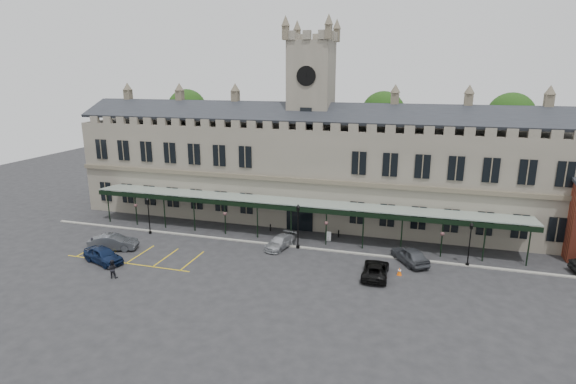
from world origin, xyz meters
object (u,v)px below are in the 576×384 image
(lamp_post_left, at_px, (149,212))
(sign_board, at_px, (328,236))
(lamp_post_mid, at_px, (298,222))
(car_taxi, at_px, (280,242))
(person_b, at_px, (112,269))
(traffic_cone, at_px, (399,271))
(person_a, at_px, (92,245))
(clock_tower, at_px, (311,117))
(car_left_a, at_px, (103,255))
(car_van, at_px, (376,270))
(car_right_a, at_px, (410,255))
(car_left_b, at_px, (113,242))
(lamp_post_right, at_px, (470,240))
(station_building, at_px, (310,169))

(lamp_post_left, xyz_separation_m, sign_board, (20.60, 3.62, -2.09))
(lamp_post_mid, xyz_separation_m, car_taxi, (-1.86, -0.43, -2.29))
(sign_board, distance_m, person_b, 22.76)
(traffic_cone, bearing_deg, person_a, -173.93)
(clock_tower, height_order, sign_board, clock_tower)
(lamp_post_left, bearing_deg, traffic_cone, -6.53)
(lamp_post_left, distance_m, sign_board, 21.02)
(traffic_cone, xyz_separation_m, car_left_a, (-28.41, -5.41, 0.45))
(sign_board, xyz_separation_m, person_a, (-23.20, -10.24, 0.25))
(car_van, bearing_deg, person_a, 3.91)
(car_right_a, bearing_deg, car_taxi, -34.52)
(car_left_b, bearing_deg, car_van, -104.34)
(lamp_post_mid, relative_size, lamp_post_right, 1.10)
(car_left_a, relative_size, car_van, 0.96)
(traffic_cone, relative_size, car_left_b, 0.14)
(car_van, relative_size, person_b, 2.78)
(lamp_post_mid, distance_m, car_van, 10.19)
(station_building, relative_size, car_left_b, 11.95)
(person_a, bearing_deg, clock_tower, 26.82)
(clock_tower, xyz_separation_m, lamp_post_right, (18.45, -10.50, -10.43))
(lamp_post_left, height_order, person_b, lamp_post_left)
(traffic_cone, bearing_deg, car_left_a, -169.23)
(lamp_post_mid, xyz_separation_m, car_left_a, (-17.55, -9.20, -2.14))
(lamp_post_right, xyz_separation_m, person_a, (-37.65, -7.30, -1.90))
(station_building, xyz_separation_m, car_left_a, (-16.23, -19.79, -5.66))
(person_a, bearing_deg, lamp_post_right, -5.04)
(lamp_post_left, relative_size, car_taxi, 0.98)
(traffic_cone, bearing_deg, car_taxi, 165.17)
(lamp_post_mid, height_order, car_left_a, lamp_post_mid)
(lamp_post_right, distance_m, traffic_cone, 7.78)
(traffic_cone, height_order, car_left_a, car_left_a)
(car_left_a, bearing_deg, person_a, 74.52)
(clock_tower, distance_m, car_left_b, 27.10)
(car_left_b, xyz_separation_m, car_taxi, (16.95, 5.55, -0.17))
(station_building, bearing_deg, traffic_cone, -49.75)
(person_a, bearing_deg, car_left_a, -50.89)
(clock_tower, relative_size, car_van, 5.04)
(station_building, xyz_separation_m, car_left_b, (-17.50, -16.57, -5.64))
(clock_tower, distance_m, lamp_post_left, 22.59)
(station_building, relative_size, traffic_cone, 83.18)
(person_a, bearing_deg, car_left_b, 18.08)
(car_left_b, bearing_deg, sign_board, -83.99)
(car_left_a, height_order, car_right_a, car_right_a)
(sign_board, distance_m, person_a, 25.36)
(traffic_cone, xyz_separation_m, car_left_b, (-29.68, -2.19, 0.47))
(car_taxi, bearing_deg, car_left_a, -136.10)
(lamp_post_right, xyz_separation_m, sign_board, (-14.45, 2.94, -2.15))
(lamp_post_right, xyz_separation_m, car_taxi, (-19.00, -0.60, -2.03))
(lamp_post_left, xyz_separation_m, traffic_cone, (28.78, -3.29, -2.27))
(car_left_b, distance_m, person_a, 2.05)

